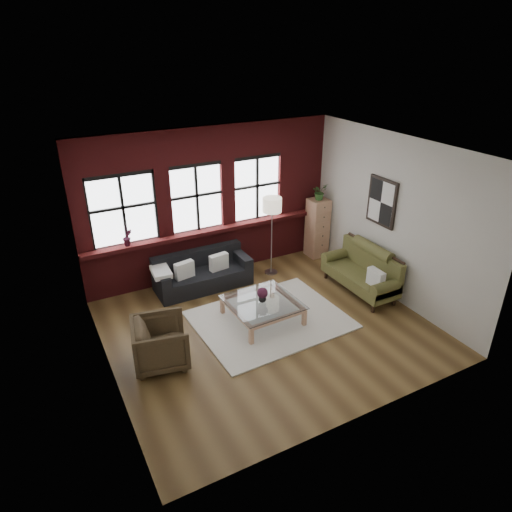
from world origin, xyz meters
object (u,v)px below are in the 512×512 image
coffee_table (262,311)px  floor_lamp (272,234)px  dark_sofa (203,271)px  vintage_settee (360,271)px  vase (263,298)px  drawer_chest (317,228)px  armchair (161,343)px

coffee_table → floor_lamp: size_ratio=0.64×
dark_sofa → vintage_settee: (2.76, -1.67, 0.12)m
vase → coffee_table: bearing=-53.1°
dark_sofa → vintage_settee: vintage_settee is taller
coffee_table → vintage_settee: bearing=0.1°
vase → drawer_chest: size_ratio=0.11×
drawer_chest → floor_lamp: floor_lamp is taller
coffee_table → drawer_chest: 3.11m
drawer_chest → coffee_table: bearing=-143.4°
dark_sofa → armchair: armchair is taller
vase → drawer_chest: drawer_chest is taller
vintage_settee → floor_lamp: (-1.20, 1.53, 0.48)m
vase → floor_lamp: 1.93m
coffee_table → floor_lamp: 2.02m
drawer_chest → floor_lamp: (-1.40, -0.29, 0.25)m
drawer_chest → vintage_settee: bearing=-96.3°
vintage_settee → armchair: (-4.28, -0.32, -0.08)m
coffee_table → floor_lamp: (1.06, 1.54, 0.76)m
vintage_settee → floor_lamp: 2.01m
dark_sofa → armchair: 2.50m
vintage_settee → coffee_table: size_ratio=1.45×
armchair → vase: bearing=-69.3°
dark_sofa → armchair: (-1.52, -1.99, 0.03)m
coffee_table → drawer_chest: size_ratio=0.88×
vintage_settee → dark_sofa: bearing=148.8°
vintage_settee → vase: size_ratio=12.05×
drawer_chest → floor_lamp: size_ratio=0.73×
floor_lamp → dark_sofa: bearing=175.0°
armchair → drawer_chest: (4.48, 2.14, 0.31)m
floor_lamp → coffee_table: bearing=-124.7°
vintage_settee → floor_lamp: bearing=128.1°
vase → floor_lamp: size_ratio=0.08×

